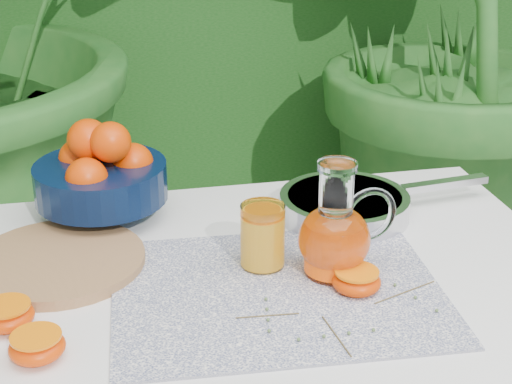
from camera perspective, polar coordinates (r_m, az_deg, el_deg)
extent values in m
imported|color=#226121|center=(2.43, 12.23, 11.58)|extent=(2.43, 2.43, 1.73)
cube|color=white|center=(1.23, 0.19, -6.76)|extent=(1.00, 0.70, 0.04)
cylinder|color=white|center=(1.80, 12.52, -10.65)|extent=(0.04, 0.04, 0.71)
cube|color=#0C1847|center=(1.17, 1.55, -7.20)|extent=(0.50, 0.40, 0.00)
cylinder|color=#9D7146|center=(1.28, -14.17, -4.91)|extent=(0.27, 0.27, 0.02)
cylinder|color=black|center=(1.42, -11.05, -1.14)|extent=(0.11, 0.11, 0.04)
cylinder|color=black|center=(1.40, -11.21, 0.75)|extent=(0.31, 0.31, 0.06)
sphere|color=red|center=(1.43, -12.75, 2.37)|extent=(0.10, 0.10, 0.07)
sphere|color=red|center=(1.39, -8.93, 2.07)|extent=(0.10, 0.10, 0.07)
sphere|color=red|center=(1.34, -12.21, 0.94)|extent=(0.10, 0.10, 0.07)
sphere|color=red|center=(1.44, -10.38, 2.69)|extent=(0.10, 0.10, 0.07)
sphere|color=red|center=(1.38, -12.09, 3.71)|extent=(0.10, 0.10, 0.07)
sphere|color=red|center=(1.35, -10.54, 3.58)|extent=(0.09, 0.09, 0.07)
cylinder|color=white|center=(1.22, 5.61, -5.67)|extent=(0.10, 0.10, 0.01)
ellipsoid|color=white|center=(1.20, 5.71, -3.44)|extent=(0.12, 0.12, 0.11)
cylinder|color=white|center=(1.16, 5.87, 0.14)|extent=(0.06, 0.06, 0.07)
cylinder|color=white|center=(1.15, 5.95, 1.89)|extent=(0.07, 0.07, 0.01)
torus|color=white|center=(1.20, 8.27, -1.60)|extent=(0.09, 0.02, 0.09)
cylinder|color=#E14805|center=(1.20, 5.69, -3.92)|extent=(0.10, 0.10, 0.08)
cylinder|color=white|center=(1.21, 0.48, -3.20)|extent=(0.09, 0.09, 0.10)
cylinder|color=yellow|center=(1.22, 0.48, -3.55)|extent=(0.08, 0.08, 0.08)
cylinder|color=orange|center=(1.20, 0.49, -1.72)|extent=(0.07, 0.07, 0.00)
cylinder|color=silver|center=(1.40, 6.43, -1.01)|extent=(0.26, 0.26, 0.04)
cylinder|color=silver|center=(1.40, 6.46, -0.37)|extent=(0.22, 0.22, 0.01)
cube|color=silver|center=(1.49, 13.56, 0.58)|extent=(0.17, 0.04, 0.01)
ellipsoid|color=red|center=(1.07, -15.63, -10.81)|extent=(0.09, 0.09, 0.03)
cylinder|color=orange|center=(1.06, -15.73, -10.07)|extent=(0.08, 0.08, 0.00)
ellipsoid|color=red|center=(1.14, -17.62, -8.61)|extent=(0.09, 0.09, 0.03)
cylinder|color=orange|center=(1.13, -17.72, -7.90)|extent=(0.08, 0.08, 0.00)
ellipsoid|color=red|center=(1.18, 7.31, -6.48)|extent=(0.09, 0.09, 0.03)
cylinder|color=orange|center=(1.17, 7.35, -5.78)|extent=(0.08, 0.08, 0.00)
cylinder|color=brown|center=(1.07, 5.87, -10.37)|extent=(0.01, 0.10, 0.00)
sphere|color=#506A37|center=(1.06, 3.13, -10.64)|extent=(0.01, 0.01, 0.01)
sphere|color=#506A37|center=(1.07, 4.97, -10.40)|extent=(0.01, 0.01, 0.01)
sphere|color=#506A37|center=(1.08, 6.78, -10.14)|extent=(0.01, 0.01, 0.01)
sphere|color=#506A37|center=(1.09, 8.55, -9.89)|extent=(0.01, 0.01, 0.01)
cylinder|color=brown|center=(1.18, 10.78, -7.17)|extent=(0.11, 0.04, 0.00)
sphere|color=#506A37|center=(1.22, 8.71, -5.84)|extent=(0.01, 0.01, 0.01)
sphere|color=#506A37|center=(1.20, 10.08, -6.66)|extent=(0.01, 0.01, 0.01)
sphere|color=#506A37|center=(1.17, 11.51, -7.51)|extent=(0.01, 0.01, 0.01)
sphere|color=#506A37|center=(1.15, 13.01, -8.39)|extent=(0.01, 0.01, 0.01)
cylinder|color=brown|center=(1.11, 0.84, -8.98)|extent=(0.09, 0.01, 0.00)
sphere|color=#506A37|center=(1.08, 0.96, -10.05)|extent=(0.01, 0.01, 0.01)
sphere|color=#506A37|center=(1.10, 0.88, -9.26)|extent=(0.01, 0.01, 0.01)
sphere|color=#506A37|center=(1.12, 0.80, -8.51)|extent=(0.01, 0.01, 0.01)
sphere|color=#506A37|center=(1.14, 0.73, -7.78)|extent=(0.01, 0.01, 0.01)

